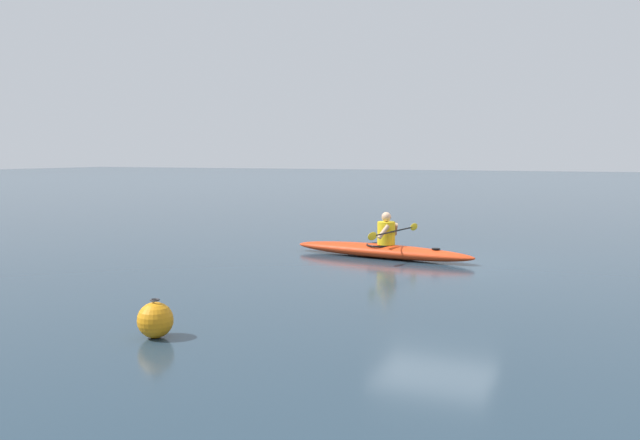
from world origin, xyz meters
name	(u,v)px	position (x,y,z in m)	size (l,w,h in m)	color
ground_plane	(437,263)	(0.00, 0.00, 0.00)	(160.00, 160.00, 0.00)	#233847
kayak	(381,251)	(1.31, -0.19, 0.15)	(4.39, 1.28, 0.30)	red
kayaker	(387,231)	(1.17, -0.17, 0.60)	(0.59, 2.48, 0.72)	yellow
mooring_buoy_red_near	(155,320)	(1.81, 7.22, 0.23)	(0.46, 0.46, 0.50)	orange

